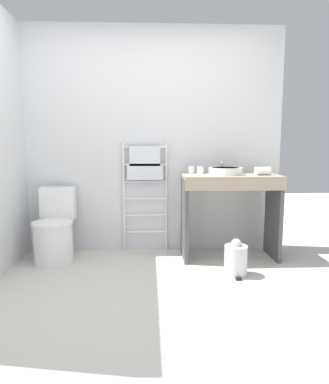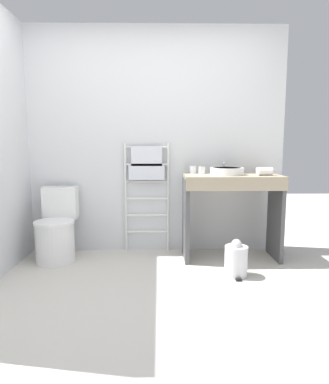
{
  "view_description": "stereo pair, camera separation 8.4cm",
  "coord_description": "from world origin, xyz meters",
  "px_view_note": "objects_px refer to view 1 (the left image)",
  "views": [
    {
      "loc": [
        -0.0,
        -2.25,
        1.2
      ],
      "look_at": [
        0.14,
        0.88,
        0.76
      ],
      "focal_mm": 32.0,
      "sensor_mm": 36.0,
      "label": 1
    },
    {
      "loc": [
        0.08,
        -2.25,
        1.2
      ],
      "look_at": [
        0.14,
        0.88,
        0.76
      ],
      "focal_mm": 32.0,
      "sensor_mm": 36.0,
      "label": 2
    }
  ],
  "objects_px": {
    "sink_basin": "(226,171)",
    "trash_bin": "(236,259)",
    "towel_radiator": "(145,174)",
    "cup_near_wall": "(191,170)",
    "toilet": "(55,233)",
    "cup_near_edge": "(200,170)",
    "hair_dryer": "(264,171)"
  },
  "relations": [
    {
      "from": "sink_basin",
      "to": "trash_bin",
      "type": "relative_size",
      "value": 1.0
    },
    {
      "from": "towel_radiator",
      "to": "cup_near_wall",
      "type": "height_order",
      "value": "towel_radiator"
    },
    {
      "from": "toilet",
      "to": "sink_basin",
      "type": "bearing_deg",
      "value": 0.96
    },
    {
      "from": "towel_radiator",
      "to": "trash_bin",
      "type": "relative_size",
      "value": 3.52
    },
    {
      "from": "cup_near_edge",
      "to": "sink_basin",
      "type": "bearing_deg",
      "value": -28.79
    },
    {
      "from": "towel_radiator",
      "to": "cup_near_edge",
      "type": "xyz_separation_m",
      "value": [
        0.6,
        -0.12,
        0.05
      ]
    },
    {
      "from": "trash_bin",
      "to": "cup_near_edge",
      "type": "bearing_deg",
      "value": 110.79
    },
    {
      "from": "cup_near_wall",
      "to": "hair_dryer",
      "type": "xyz_separation_m",
      "value": [
        0.72,
        -0.24,
        0.0
      ]
    },
    {
      "from": "cup_near_edge",
      "to": "trash_bin",
      "type": "distance_m",
      "value": 1.04
    },
    {
      "from": "cup_near_wall",
      "to": "cup_near_edge",
      "type": "bearing_deg",
      "value": -22.82
    },
    {
      "from": "toilet",
      "to": "sink_basin",
      "type": "relative_size",
      "value": 2.19
    },
    {
      "from": "sink_basin",
      "to": "hair_dryer",
      "type": "distance_m",
      "value": 0.39
    },
    {
      "from": "cup_near_edge",
      "to": "trash_bin",
      "type": "bearing_deg",
      "value": -69.21
    },
    {
      "from": "toilet",
      "to": "cup_near_wall",
      "type": "bearing_deg",
      "value": 8.01
    },
    {
      "from": "toilet",
      "to": "cup_near_edge",
      "type": "relative_size",
      "value": 10.21
    },
    {
      "from": "towel_radiator",
      "to": "sink_basin",
      "type": "distance_m",
      "value": 0.88
    },
    {
      "from": "sink_basin",
      "to": "cup_near_wall",
      "type": "height_order",
      "value": "cup_near_wall"
    },
    {
      "from": "towel_radiator",
      "to": "cup_near_wall",
      "type": "bearing_deg",
      "value": -8.91
    },
    {
      "from": "trash_bin",
      "to": "hair_dryer",
      "type": "bearing_deg",
      "value": 49.62
    },
    {
      "from": "hair_dryer",
      "to": "trash_bin",
      "type": "relative_size",
      "value": 0.55
    },
    {
      "from": "toilet",
      "to": "sink_basin",
      "type": "height_order",
      "value": "sink_basin"
    },
    {
      "from": "sink_basin",
      "to": "cup_near_edge",
      "type": "bearing_deg",
      "value": 151.21
    },
    {
      "from": "cup_near_wall",
      "to": "toilet",
      "type": "bearing_deg",
      "value": -171.99
    },
    {
      "from": "hair_dryer",
      "to": "trash_bin",
      "type": "height_order",
      "value": "hair_dryer"
    },
    {
      "from": "hair_dryer",
      "to": "towel_radiator",
      "type": "bearing_deg",
      "value": 165.43
    },
    {
      "from": "towel_radiator",
      "to": "sink_basin",
      "type": "bearing_deg",
      "value": -16.69
    },
    {
      "from": "hair_dryer",
      "to": "cup_near_edge",
      "type": "bearing_deg",
      "value": 162.31
    },
    {
      "from": "sink_basin",
      "to": "cup_near_edge",
      "type": "relative_size",
      "value": 4.65
    },
    {
      "from": "trash_bin",
      "to": "cup_near_wall",
      "type": "bearing_deg",
      "value": 116.32
    },
    {
      "from": "hair_dryer",
      "to": "cup_near_wall",
      "type": "bearing_deg",
      "value": 161.62
    },
    {
      "from": "sink_basin",
      "to": "towel_radiator",
      "type": "bearing_deg",
      "value": 163.31
    },
    {
      "from": "towel_radiator",
      "to": "hair_dryer",
      "type": "distance_m",
      "value": 1.26
    }
  ]
}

